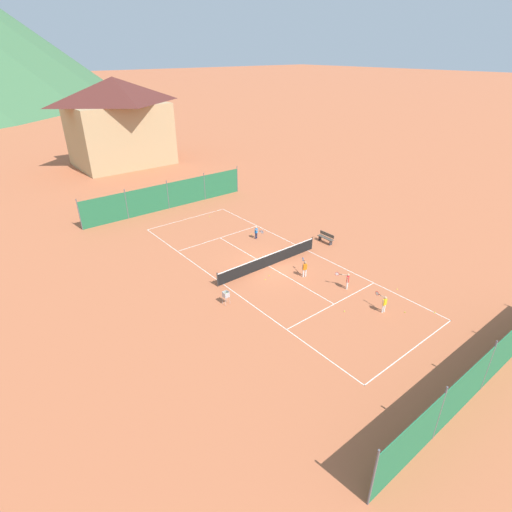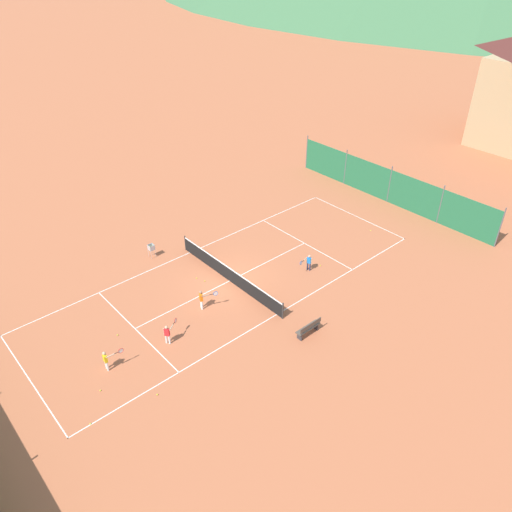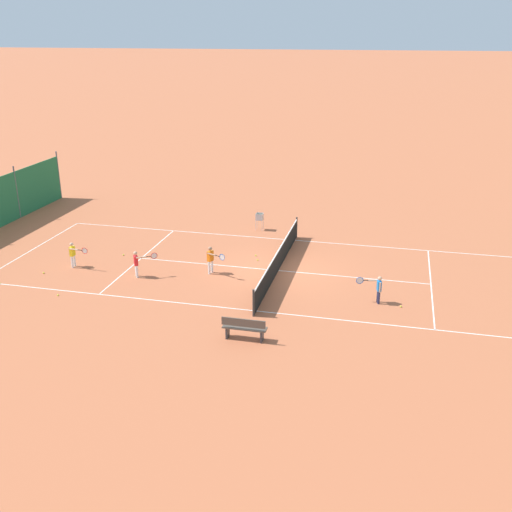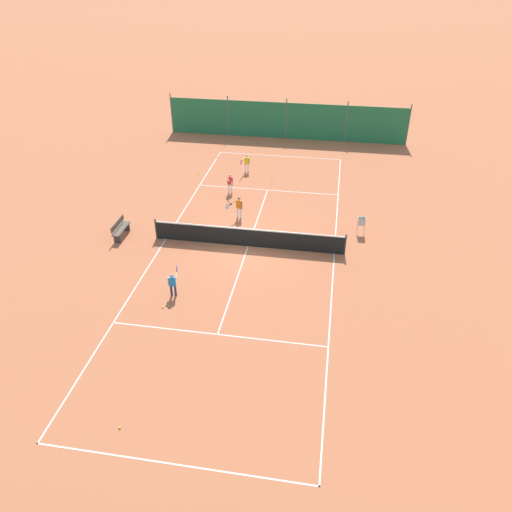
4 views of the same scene
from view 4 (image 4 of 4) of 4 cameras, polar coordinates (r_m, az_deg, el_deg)
name	(u,v)px [view 4 (image 4 of 4)]	position (r m, az deg, el deg)	size (l,w,h in m)	color
ground_plane	(248,246)	(23.88, -0.91, 1.14)	(600.00, 600.00, 0.00)	#B7603D
court_line_markings	(248,246)	(23.88, -0.91, 1.14)	(8.25, 23.85, 0.01)	white
tennis_net	(248,237)	(23.62, -0.92, 2.17)	(9.18, 0.08, 1.06)	#2D2D2D
windscreen_fence_near	(286,121)	(37.43, 3.46, 15.18)	(17.28, 0.08, 2.90)	#236B42
player_far_service	(173,282)	(20.58, -9.48, -2.96)	(0.36, 0.97, 1.09)	#23284C
player_near_baseline	(230,182)	(28.82, -2.98, 8.40)	(0.53, 0.97, 1.15)	white
player_near_service	(238,206)	(26.03, -2.03, 5.74)	(0.71, 0.92, 1.21)	white
player_far_baseline	(246,162)	(31.61, -1.12, 10.67)	(0.43, 0.95, 1.14)	white
tennis_ball_service_box	(271,235)	(24.71, 1.72, 2.38)	(0.07, 0.07, 0.07)	#CCE033
tennis_ball_near_corner	(163,307)	(20.31, -10.61, -5.79)	(0.07, 0.07, 0.07)	#CCE033
tennis_ball_mid_court	(198,174)	(31.69, -6.64, 9.27)	(0.07, 0.07, 0.07)	#CCE033
tennis_ball_far_corner	(120,428)	(16.36, -15.31, -18.40)	(0.07, 0.07, 0.07)	#CCE033
tennis_ball_by_net_left	(217,157)	(34.22, -4.45, 11.19)	(0.07, 0.07, 0.07)	#CCE033
tennis_ball_alley_left	(282,234)	(24.84, 3.02, 2.52)	(0.07, 0.07, 0.07)	#CCE033
tennis_ball_by_net_right	(272,183)	(30.27, 1.84, 8.33)	(0.07, 0.07, 0.07)	#CCE033
tennis_ball_alley_right	(234,165)	(32.87, -2.52, 10.33)	(0.07, 0.07, 0.07)	#CCE033
ball_hopper	(362,222)	(25.11, 11.98, 3.80)	(0.36, 0.36, 0.89)	#B7B7BC
courtside_bench	(120,228)	(25.34, -15.25, 3.06)	(0.36, 1.50, 0.84)	#51473D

